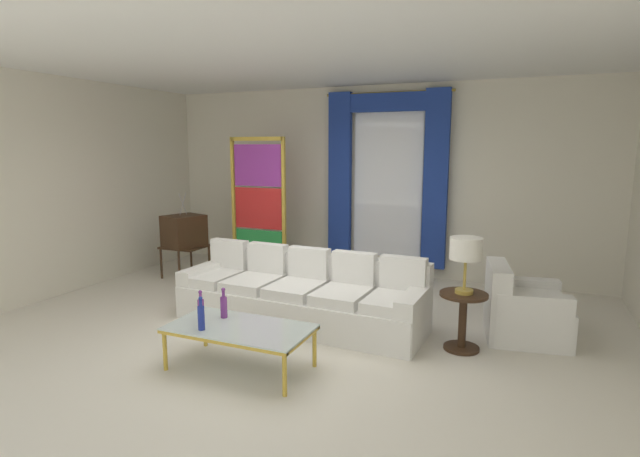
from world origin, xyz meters
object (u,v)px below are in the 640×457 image
object	(u,v)px
couch_white_long	(303,296)
table_lamp_brass	(466,251)
bottle_amber_squat	(224,306)
peacock_figurine	(269,273)
armchair_white	(521,312)
stained_glass_divider	(258,211)
coffee_table	(240,330)
bottle_crystal_tall	(201,316)
round_side_table	(463,316)
vintage_tv	(184,232)
bottle_blue_decanter	(201,309)

from	to	relation	value
couch_white_long	table_lamp_brass	distance (m)	1.98
bottle_amber_squat	peacock_figurine	distance (m)	2.47
couch_white_long	armchair_white	world-z (taller)	couch_white_long
stained_glass_divider	coffee_table	bearing A→B (deg)	-63.02
bottle_crystal_tall	round_side_table	world-z (taller)	bottle_crystal_tall
coffee_table	peacock_figurine	size ratio (longest dim) A/B	2.20
vintage_tv	bottle_amber_squat	bearing A→B (deg)	-45.22
bottle_blue_decanter	table_lamp_brass	world-z (taller)	table_lamp_brass
couch_white_long	bottle_blue_decanter	bearing A→B (deg)	-106.50
armchair_white	round_side_table	size ratio (longest dim) A/B	1.57
peacock_figurine	table_lamp_brass	xyz separation A→B (m)	(2.91, -1.20, 0.81)
round_side_table	stained_glass_divider	bearing A→B (deg)	153.14
bottle_amber_squat	table_lamp_brass	world-z (taller)	table_lamp_brass
bottle_blue_decanter	bottle_amber_squat	bearing A→B (deg)	49.17
coffee_table	peacock_figurine	xyz separation A→B (m)	(-1.07, 2.46, -0.16)
bottle_blue_decanter	peacock_figurine	distance (m)	2.59
couch_white_long	table_lamp_brass	bearing A→B (deg)	-3.49
stained_glass_divider	table_lamp_brass	bearing A→B (deg)	-26.86
bottle_crystal_tall	table_lamp_brass	xyz separation A→B (m)	(2.11, 1.47, 0.49)
armchair_white	bottle_crystal_tall	bearing A→B (deg)	-142.27
vintage_tv	couch_white_long	bearing A→B (deg)	-22.85
vintage_tv	stained_glass_divider	bearing A→B (deg)	25.70
armchair_white	bottle_blue_decanter	bearing A→B (deg)	-146.30
bottle_crystal_tall	bottle_amber_squat	bearing A→B (deg)	89.68
coffee_table	vintage_tv	world-z (taller)	vintage_tv
bottle_blue_decanter	coffee_table	bearing A→B (deg)	2.86
round_side_table	bottle_crystal_tall	bearing A→B (deg)	-145.18
vintage_tv	bottle_blue_decanter	bearing A→B (deg)	-49.07
coffee_table	table_lamp_brass	world-z (taller)	table_lamp_brass
bottle_amber_squat	peacock_figurine	world-z (taller)	bottle_amber_squat
bottle_amber_squat	armchair_white	size ratio (longest dim) A/B	0.32
peacock_figurine	table_lamp_brass	size ratio (longest dim) A/B	1.05
coffee_table	bottle_amber_squat	xyz separation A→B (m)	(-0.27, 0.15, 0.15)
round_side_table	couch_white_long	bearing A→B (deg)	176.51
bottle_crystal_tall	vintage_tv	xyz separation A→B (m)	(-2.29, 2.66, 0.19)
coffee_table	peacock_figurine	distance (m)	2.69
couch_white_long	bottle_blue_decanter	distance (m)	1.47
bottle_blue_decanter	table_lamp_brass	distance (m)	2.64
coffee_table	armchair_white	xyz separation A→B (m)	(2.38, 1.84, -0.09)
bottle_crystal_tall	peacock_figurine	bearing A→B (deg)	106.58
bottle_amber_squat	bottle_blue_decanter	bearing A→B (deg)	-130.83
stained_glass_divider	table_lamp_brass	distance (m)	3.75
couch_white_long	stained_glass_divider	distance (m)	2.31
bottle_crystal_tall	stained_glass_divider	xyz separation A→B (m)	(-1.23, 3.17, 0.52)
couch_white_long	vintage_tv	xyz separation A→B (m)	(-2.56, 1.08, 0.42)
bottle_crystal_tall	round_side_table	bearing A→B (deg)	34.82
stained_glass_divider	bottle_blue_decanter	bearing A→B (deg)	-69.85
coffee_table	bottle_blue_decanter	bearing A→B (deg)	-177.14
couch_white_long	table_lamp_brass	world-z (taller)	table_lamp_brass
bottle_amber_squat	vintage_tv	size ratio (longest dim) A/B	0.22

